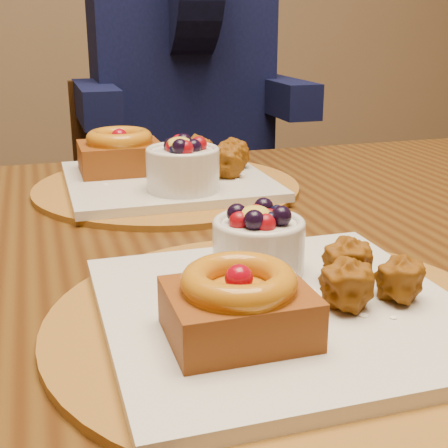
{
  "coord_description": "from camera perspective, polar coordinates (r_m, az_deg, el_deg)",
  "views": [
    {
      "loc": [
        -0.27,
        -0.72,
        0.99
      ],
      "look_at": [
        -0.13,
        -0.25,
        0.83
      ],
      "focal_mm": 50.0,
      "sensor_mm": 36.0,
      "label": 1
    }
  ],
  "objects": [
    {
      "name": "dining_table",
      "position": [
        0.73,
        -1.42,
        -7.02
      ],
      "size": [
        1.6,
        0.9,
        0.76
      ],
      "color": "#391E0A",
      "rests_on": "ground"
    },
    {
      "name": "place_setting_near",
      "position": [
        0.5,
        4.93,
        -6.9
      ],
      "size": [
        0.38,
        0.38,
        0.08
      ],
      "color": "brown",
      "rests_on": "dining_table"
    },
    {
      "name": "place_setting_far",
      "position": [
        0.89,
        -5.4,
        4.77
      ],
      "size": [
        0.38,
        0.38,
        0.09
      ],
      "color": "brown",
      "rests_on": "dining_table"
    },
    {
      "name": "chair_far",
      "position": [
        1.57,
        -5.39,
        -1.11
      ],
      "size": [
        0.41,
        0.41,
        0.85
      ],
      "rotation": [
        0.0,
        0.0,
        -0.01
      ],
      "color": "black",
      "rests_on": "ground"
    },
    {
      "name": "diner",
      "position": [
        1.62,
        -4.01,
        16.4
      ],
      "size": [
        0.54,
        0.51,
        0.88
      ],
      "rotation": [
        0.0,
        0.0,
        0.32
      ],
      "color": "black",
      "rests_on": "ground"
    }
  ]
}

